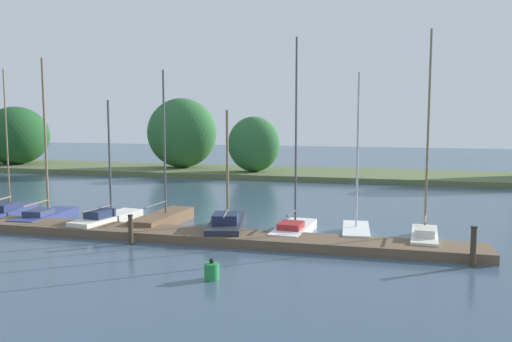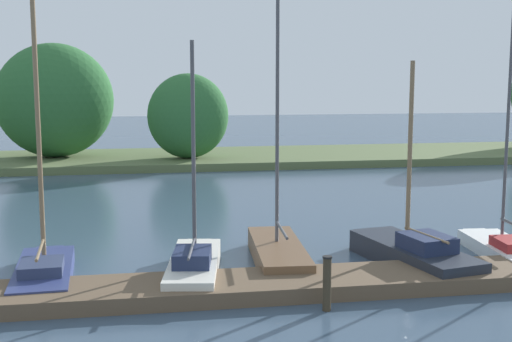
# 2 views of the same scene
# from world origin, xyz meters

# --- Properties ---
(dock_pier) EXTENTS (26.42, 1.80, 0.35)m
(dock_pier) POSITION_xyz_m (0.00, 13.57, 0.17)
(dock_pier) COLOR brown
(dock_pier) RESTS_ON ground
(far_shore) EXTENTS (70.01, 8.00, 7.13)m
(far_shore) POSITION_xyz_m (-5.23, 36.79, 2.54)
(far_shore) COLOR #56663D
(far_shore) RESTS_ON ground
(sailboat_1) EXTENTS (1.89, 4.24, 7.18)m
(sailboat_1) POSITION_xyz_m (-8.27, 15.43, 0.34)
(sailboat_1) COLOR navy
(sailboat_1) RESTS_ON ground
(sailboat_2) EXTENTS (1.48, 4.14, 7.62)m
(sailboat_2) POSITION_xyz_m (-6.05, 15.31, 0.37)
(sailboat_2) COLOR navy
(sailboat_2) RESTS_ON ground
(sailboat_3) EXTENTS (1.69, 4.23, 5.64)m
(sailboat_3) POSITION_xyz_m (-2.53, 14.93, 0.36)
(sailboat_3) COLOR silver
(sailboat_3) RESTS_ON ground
(sailboat_4) EXTENTS (1.48, 4.44, 7.00)m
(sailboat_4) POSITION_xyz_m (-0.29, 15.97, 0.33)
(sailboat_4) COLOR brown
(sailboat_4) RESTS_ON ground
(sailboat_5) EXTENTS (2.18, 4.59, 5.20)m
(sailboat_5) POSITION_xyz_m (3.01, 15.06, 0.38)
(sailboat_5) COLOR #232833
(sailboat_5) RESTS_ON ground
(sailboat_6) EXTENTS (1.47, 3.94, 8.13)m
(sailboat_6) POSITION_xyz_m (5.82, 15.46, 0.33)
(sailboat_6) COLOR white
(sailboat_6) RESTS_ON ground
(sailboat_7) EXTENTS (1.27, 3.24, 6.70)m
(sailboat_7) POSITION_xyz_m (8.35, 15.69, 0.31)
(sailboat_7) COLOR white
(sailboat_7) RESTS_ON ground
(sailboat_8) EXTENTS (1.18, 3.69, 8.20)m
(sailboat_8) POSITION_xyz_m (10.99, 15.18, 0.39)
(sailboat_8) COLOR silver
(sailboat_8) RESTS_ON ground
(mooring_piling_1) EXTENTS (0.20, 0.20, 1.16)m
(mooring_piling_1) POSITION_xyz_m (-0.00, 12.25, 0.59)
(mooring_piling_1) COLOR #3D3323
(mooring_piling_1) RESTS_ON ground
(mooring_piling_2) EXTENTS (0.22, 0.22, 1.35)m
(mooring_piling_2) POSITION_xyz_m (12.33, 12.36, 0.68)
(mooring_piling_2) COLOR #3D3323
(mooring_piling_2) RESTS_ON ground
(channel_buoy_0) EXTENTS (0.45, 0.45, 0.66)m
(channel_buoy_0) POSITION_xyz_m (4.46, 8.96, 0.26)
(channel_buoy_0) COLOR #23843D
(channel_buoy_0) RESTS_ON ground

